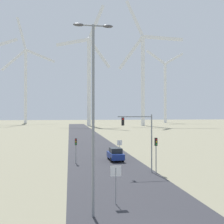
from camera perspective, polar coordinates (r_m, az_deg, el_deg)
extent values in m
cube|color=#2D2D33|center=(61.00, -4.74, -6.72)|extent=(10.00, 240.00, 0.01)
cylinder|color=gray|center=(17.04, -4.12, -1.79)|extent=(0.18, 0.18, 12.45)
cylinder|color=gray|center=(17.99, -4.10, 18.27)|extent=(1.91, 0.10, 0.10)
ellipsoid|color=#4C4C51|center=(17.94, -7.31, 18.33)|extent=(0.70, 0.32, 0.20)
ellipsoid|color=#4C4C51|center=(18.10, -0.93, 18.15)|extent=(0.70, 0.32, 0.20)
cylinder|color=gray|center=(19.98, 0.82, -15.80)|extent=(0.07, 0.07, 2.67)
cube|color=white|center=(19.71, 0.83, -12.71)|extent=(0.81, 0.01, 0.81)
cube|color=red|center=(19.72, 0.82, -12.71)|extent=(0.76, 0.02, 0.76)
cylinder|color=gray|center=(42.28, 1.66, -7.93)|extent=(0.07, 0.07, 2.28)
cube|color=white|center=(42.16, 1.66, -6.70)|extent=(0.81, 0.01, 0.81)
cube|color=red|center=(42.17, 1.66, -6.70)|extent=(0.76, 0.02, 0.76)
cylinder|color=gray|center=(35.97, -7.88, -8.37)|extent=(0.11, 0.11, 3.37)
cube|color=black|center=(35.82, -7.87, -6.41)|extent=(0.28, 0.24, 0.90)
sphere|color=red|center=(35.66, -7.87, -6.00)|extent=(0.16, 0.16, 0.16)
sphere|color=gold|center=(35.68, -7.87, -6.43)|extent=(0.16, 0.16, 0.16)
sphere|color=green|center=(35.71, -7.87, -6.86)|extent=(0.16, 0.16, 0.16)
cylinder|color=gray|center=(30.27, 9.57, -9.29)|extent=(0.11, 0.11, 3.96)
cube|color=black|center=(30.08, 9.56, -6.41)|extent=(0.28, 0.24, 0.90)
sphere|color=red|center=(29.92, 9.65, -5.92)|extent=(0.16, 0.16, 0.16)
sphere|color=gold|center=(29.95, 9.65, -6.43)|extent=(0.16, 0.16, 0.16)
sphere|color=green|center=(29.98, 9.65, -6.94)|extent=(0.16, 0.16, 0.16)
cylinder|color=gray|center=(30.33, 8.62, -6.76)|extent=(0.14, 0.14, 6.60)
cylinder|color=gray|center=(29.60, 4.99, -1.00)|extent=(3.94, 0.12, 0.12)
cube|color=black|center=(29.30, 2.37, -2.08)|extent=(0.28, 0.24, 0.90)
sphere|color=red|center=(29.16, 2.43, -1.56)|extent=(0.18, 0.18, 0.18)
cube|color=navy|center=(37.89, 0.74, -9.43)|extent=(1.96, 4.17, 0.80)
cube|color=#1E2328|center=(37.63, 0.78, -8.34)|extent=(1.64, 2.16, 0.70)
cylinder|color=black|center=(39.06, -0.80, -9.75)|extent=(0.22, 0.66, 0.66)
cylinder|color=black|center=(39.33, 1.62, -9.69)|extent=(0.22, 0.66, 0.66)
cylinder|color=black|center=(36.58, -0.20, -10.39)|extent=(0.22, 0.66, 0.66)
cylinder|color=black|center=(36.87, 2.38, -10.31)|extent=(0.22, 0.66, 0.66)
cylinder|color=white|center=(204.73, -18.30, 5.30)|extent=(2.20, 2.20, 54.46)
sphere|color=white|center=(209.24, -18.28, 12.74)|extent=(2.60, 2.60, 2.60)
cube|color=white|center=(211.32, -19.12, 15.91)|extent=(7.12, 3.98, 22.75)
cube|color=white|center=(204.97, -20.61, 10.56)|extent=(15.86, 8.46, 17.61)
cube|color=white|center=(212.41, -15.20, 11.66)|extent=(20.48, 10.82, 7.68)
cylinder|color=white|center=(151.02, -5.03, 6.42)|extent=(2.20, 2.20, 49.65)
sphere|color=white|center=(155.98, -5.02, 15.51)|extent=(2.60, 2.60, 2.60)
cube|color=white|center=(157.59, -3.43, 19.01)|extent=(9.20, 4.39, 18.77)
cube|color=white|center=(159.36, -8.71, 14.78)|extent=(18.42, 8.42, 3.72)
cube|color=white|center=(151.96, -2.78, 12.60)|extent=(12.10, 5.66, 17.15)
cylinder|color=white|center=(155.73, 6.73, 6.72)|extent=(2.20, 2.20, 52.41)
sphere|color=white|center=(161.14, 6.72, 16.01)|extent=(2.60, 2.60, 2.60)
cube|color=white|center=(161.53, 11.11, 15.51)|extent=(22.12, 6.16, 4.19)
cube|color=white|center=(164.54, 4.92, 19.67)|extent=(10.61, 3.19, 21.44)
cube|color=white|center=(158.63, 4.11, 12.66)|extent=(14.45, 4.18, 19.37)
cylinder|color=white|center=(211.31, 11.49, 4.03)|extent=(2.20, 2.20, 46.55)
sphere|color=white|center=(214.40, 11.48, 10.24)|extent=(2.60, 2.60, 2.60)
cube|color=white|center=(211.41, 9.49, 11.72)|extent=(16.24, 3.14, 10.54)
cube|color=white|center=(212.81, 11.48, 7.70)|extent=(1.90, 0.79, 17.89)
cube|color=white|center=(219.54, 13.39, 11.26)|extent=(16.27, 3.15, 10.47)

